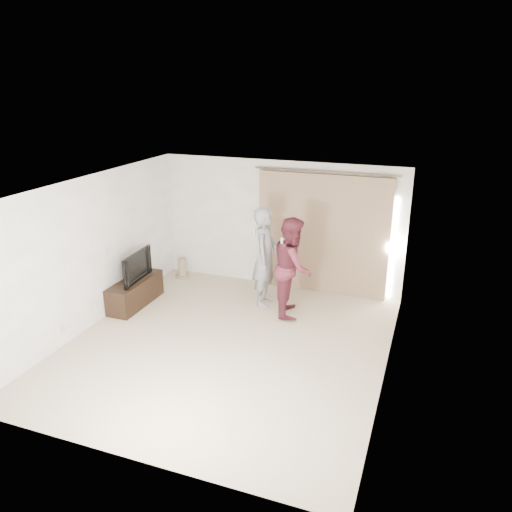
# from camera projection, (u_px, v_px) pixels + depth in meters

# --- Properties ---
(floor) EXTENTS (5.50, 5.50, 0.00)m
(floor) POSITION_uv_depth(u_px,v_px,m) (227.00, 345.00, 8.12)
(floor) COLOR beige
(floor) RESTS_ON ground
(wall_back) EXTENTS (5.00, 0.04, 2.60)m
(wall_back) POSITION_uv_depth(u_px,v_px,m) (280.00, 225.00, 10.11)
(wall_back) COLOR white
(wall_back) RESTS_ON ground
(wall_left) EXTENTS (0.04, 5.50, 2.60)m
(wall_left) POSITION_uv_depth(u_px,v_px,m) (91.00, 252.00, 8.49)
(wall_left) COLOR white
(wall_left) RESTS_ON ground
(ceiling) EXTENTS (5.00, 5.50, 0.01)m
(ceiling) POSITION_uv_depth(u_px,v_px,m) (224.00, 188.00, 7.24)
(ceiling) COLOR white
(ceiling) RESTS_ON wall_back
(curtain) EXTENTS (2.80, 0.11, 2.46)m
(curtain) POSITION_uv_depth(u_px,v_px,m) (323.00, 235.00, 9.78)
(curtain) COLOR tan
(curtain) RESTS_ON ground
(tv_console) EXTENTS (0.45, 1.31, 0.51)m
(tv_console) POSITION_uv_depth(u_px,v_px,m) (135.00, 292.00, 9.50)
(tv_console) COLOR black
(tv_console) RESTS_ON ground
(tv) EXTENTS (0.20, 0.98, 0.56)m
(tv) POSITION_uv_depth(u_px,v_px,m) (133.00, 266.00, 9.33)
(tv) COLOR black
(tv) RESTS_ON tv_console
(scratching_post) EXTENTS (0.32, 0.32, 0.42)m
(scratching_post) POSITION_uv_depth(u_px,v_px,m) (182.00, 269.00, 10.86)
(scratching_post) COLOR tan
(scratching_post) RESTS_ON ground
(person_man) EXTENTS (0.49, 0.72, 1.89)m
(person_man) POSITION_uv_depth(u_px,v_px,m) (265.00, 257.00, 9.34)
(person_man) COLOR gray
(person_man) RESTS_ON ground
(person_woman) EXTENTS (0.89, 1.03, 1.82)m
(person_woman) POSITION_uv_depth(u_px,v_px,m) (293.00, 267.00, 8.95)
(person_woman) COLOR maroon
(person_woman) RESTS_ON ground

